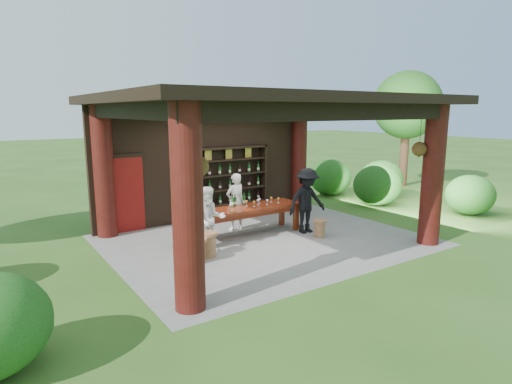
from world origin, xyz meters
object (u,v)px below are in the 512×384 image
stool_near_left (208,244)px  napkin_basket (208,211)px  guest_woman (210,219)px  wine_shelf (230,182)px  stool_near_right (320,228)px  tasting_table (243,212)px  stool_far_left (198,250)px  host (235,202)px  guest_man (307,201)px

stool_near_left → napkin_basket: bearing=62.4°
stool_near_left → guest_woman: 0.58m
wine_shelf → stool_near_right: size_ratio=5.44×
napkin_basket → stool_near_right: bearing=-21.1°
tasting_table → stool_far_left: (-1.84, -1.12, -0.35)m
wine_shelf → stool_far_left: bearing=-130.3°
host → guest_woman: (-1.41, -1.23, -0.02)m
stool_near_right → napkin_basket: (-2.64, 1.02, 0.58)m
wine_shelf → napkin_basket: bearing=-131.6°
wine_shelf → tasting_table: bearing=-110.6°
host → stool_near_left: bearing=38.8°
stool_near_right → tasting_table: bearing=144.1°
tasting_table → host: (0.15, 0.65, 0.14)m
wine_shelf → stool_near_left: wine_shelf is taller
stool_far_left → guest_man: size_ratio=0.31×
stool_near_left → stool_near_right: (3.04, -0.25, -0.06)m
stool_near_left → stool_near_right: stool_near_left is taller
stool_near_right → host: 2.34m
stool_near_left → wine_shelf: bearing=51.8°
stool_near_left → tasting_table: bearing=31.0°
tasting_table → napkin_basket: bearing=-173.6°
stool_near_left → stool_near_right: 3.05m
stool_near_right → stool_near_left: bearing=175.2°
wine_shelf → stool_far_left: wine_shelf is taller
guest_man → napkin_basket: 2.68m
guest_man → stool_near_left: bearing=-171.9°
wine_shelf → tasting_table: size_ratio=0.76×
wine_shelf → host: 1.39m
host → guest_man: bearing=133.3°
tasting_table → stool_far_left: 2.18m
wine_shelf → napkin_basket: wine_shelf is taller
tasting_table → stool_near_left: size_ratio=5.82×
wine_shelf → host: bearing=-114.3°
guest_man → napkin_basket: bearing=172.3°
wine_shelf → guest_woman: wine_shelf is taller
stool_near_left → napkin_basket: (0.40, 0.76, 0.53)m
napkin_basket → wine_shelf: bearing=48.4°
guest_woman → guest_man: (2.82, -0.05, 0.11)m
stool_far_left → guest_man: guest_man is taller
napkin_basket → guest_woman: bearing=-112.9°
stool_far_left → host: 2.70m
stool_near_left → stool_near_right: size_ratio=1.23×
stool_near_left → stool_far_left: size_ratio=1.04×
stool_far_left → stool_near_left: bearing=32.3°
stool_near_left → guest_man: 3.09m
stool_near_left → guest_woman: size_ratio=0.37×
tasting_table → stool_near_right: size_ratio=7.18×
napkin_basket → stool_far_left: bearing=-127.7°
host → guest_man: size_ratio=0.90×
stool_near_left → stool_near_right: bearing=-4.8°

